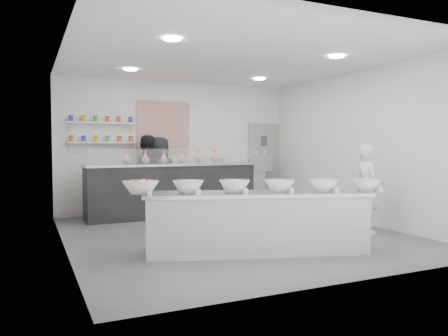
# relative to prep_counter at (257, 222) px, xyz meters

# --- Properties ---
(floor) EXTENTS (6.00, 6.00, 0.00)m
(floor) POSITION_rel_prep_counter_xyz_m (0.28, 1.38, -0.43)
(floor) COLOR #515156
(floor) RESTS_ON ground
(ceiling) EXTENTS (6.00, 6.00, 0.00)m
(ceiling) POSITION_rel_prep_counter_xyz_m (0.28, 1.38, 2.57)
(ceiling) COLOR white
(ceiling) RESTS_ON floor
(back_wall) EXTENTS (5.50, 0.00, 5.50)m
(back_wall) POSITION_rel_prep_counter_xyz_m (0.28, 4.38, 1.07)
(back_wall) COLOR white
(back_wall) RESTS_ON floor
(left_wall) EXTENTS (0.00, 6.00, 6.00)m
(left_wall) POSITION_rel_prep_counter_xyz_m (-2.47, 1.38, 1.07)
(left_wall) COLOR white
(left_wall) RESTS_ON floor
(right_wall) EXTENTS (0.00, 6.00, 6.00)m
(right_wall) POSITION_rel_prep_counter_xyz_m (3.03, 1.38, 1.07)
(right_wall) COLOR white
(right_wall) RESTS_ON floor
(back_door) EXTENTS (0.88, 0.04, 2.10)m
(back_door) POSITION_rel_prep_counter_xyz_m (2.58, 4.35, 0.62)
(back_door) COLOR gray
(back_door) RESTS_ON floor
(pattern_panel) EXTENTS (1.25, 0.03, 1.20)m
(pattern_panel) POSITION_rel_prep_counter_xyz_m (-0.07, 4.35, 1.52)
(pattern_panel) COLOR #A53932
(pattern_panel) RESTS_ON back_wall
(jar_shelf_lower) EXTENTS (1.45, 0.22, 0.04)m
(jar_shelf_lower) POSITION_rel_prep_counter_xyz_m (-1.47, 4.28, 1.17)
(jar_shelf_lower) COLOR silver
(jar_shelf_lower) RESTS_ON back_wall
(jar_shelf_upper) EXTENTS (1.45, 0.22, 0.04)m
(jar_shelf_upper) POSITION_rel_prep_counter_xyz_m (-1.47, 4.28, 1.59)
(jar_shelf_upper) COLOR silver
(jar_shelf_upper) RESTS_ON back_wall
(preserve_jars) EXTENTS (1.45, 0.10, 0.56)m
(preserve_jars) POSITION_rel_prep_counter_xyz_m (-1.47, 4.26, 1.45)
(preserve_jars) COLOR #C45527
(preserve_jars) RESTS_ON jar_shelf_lower
(downlight_0) EXTENTS (0.24, 0.24, 0.02)m
(downlight_0) POSITION_rel_prep_counter_xyz_m (-1.12, 0.38, 2.55)
(downlight_0) COLOR white
(downlight_0) RESTS_ON ceiling
(downlight_1) EXTENTS (0.24, 0.24, 0.02)m
(downlight_1) POSITION_rel_prep_counter_xyz_m (1.68, 0.38, 2.55)
(downlight_1) COLOR white
(downlight_1) RESTS_ON ceiling
(downlight_2) EXTENTS (0.24, 0.24, 0.02)m
(downlight_2) POSITION_rel_prep_counter_xyz_m (-1.12, 2.98, 2.55)
(downlight_2) COLOR white
(downlight_2) RESTS_ON ceiling
(downlight_3) EXTENTS (0.24, 0.24, 0.02)m
(downlight_3) POSITION_rel_prep_counter_xyz_m (1.68, 2.98, 2.55)
(downlight_3) COLOR white
(downlight_3) RESTS_ON ceiling
(prep_counter) EXTENTS (3.25, 1.64, 0.87)m
(prep_counter) POSITION_rel_prep_counter_xyz_m (0.00, 0.00, 0.00)
(prep_counter) COLOR #BBBCB6
(prep_counter) RESTS_ON floor
(back_bar) EXTENTS (3.74, 0.81, 1.15)m
(back_bar) POSITION_rel_prep_counter_xyz_m (-0.10, 3.58, 0.14)
(back_bar) COLOR black
(back_bar) RESTS_ON floor
(sneeze_guard) EXTENTS (3.66, 0.14, 0.31)m
(sneeze_guard) POSITION_rel_prep_counter_xyz_m (-0.09, 3.26, 0.87)
(sneeze_guard) COLOR white
(sneeze_guard) RESTS_ON back_bar
(espresso_ledge) EXTENTS (1.20, 0.38, 0.89)m
(espresso_ledge) POSITION_rel_prep_counter_xyz_m (1.83, 4.16, 0.01)
(espresso_ledge) COLOR #BBBCB6
(espresso_ledge) RESTS_ON floor
(espresso_machine) EXTENTS (0.53, 0.37, 0.41)m
(espresso_machine) POSITION_rel_prep_counter_xyz_m (2.38, 4.16, 0.66)
(espresso_machine) COLOR #93969E
(espresso_machine) RESTS_ON espresso_ledge
(cup_stacks) EXTENTS (0.24, 0.24, 0.32)m
(cup_stacks) POSITION_rel_prep_counter_xyz_m (1.28, 4.16, 0.62)
(cup_stacks) COLOR tan
(cup_stacks) RESTS_ON espresso_ledge
(prep_bowls) EXTENTS (3.68, 1.62, 0.18)m
(prep_bowls) POSITION_rel_prep_counter_xyz_m (0.00, 0.00, 0.52)
(prep_bowls) COLOR white
(prep_bowls) RESTS_ON prep_counter
(label_cards) EXTENTS (3.31, 0.04, 0.07)m
(label_cards) POSITION_rel_prep_counter_xyz_m (0.16, -0.52, 0.47)
(label_cards) COLOR white
(label_cards) RESTS_ON prep_counter
(cookie_bags) EXTENTS (2.15, 0.22, 0.27)m
(cookie_bags) POSITION_rel_prep_counter_xyz_m (-0.10, 3.58, 0.85)
(cookie_bags) COLOR pink
(cookie_bags) RESTS_ON back_bar
(woman_prep) EXTENTS (0.50, 0.64, 1.56)m
(woman_prep) POSITION_rel_prep_counter_xyz_m (2.47, 0.47, 0.35)
(woman_prep) COLOR white
(woman_prep) RESTS_ON floor
(staff_left) EXTENTS (1.02, 0.89, 1.76)m
(staff_left) POSITION_rel_prep_counter_xyz_m (-0.58, 3.98, 0.45)
(staff_left) COLOR black
(staff_left) RESTS_ON floor
(staff_right) EXTENTS (0.85, 0.56, 1.73)m
(staff_right) POSITION_rel_prep_counter_xyz_m (-0.28, 3.98, 0.43)
(staff_right) COLOR black
(staff_right) RESTS_ON floor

